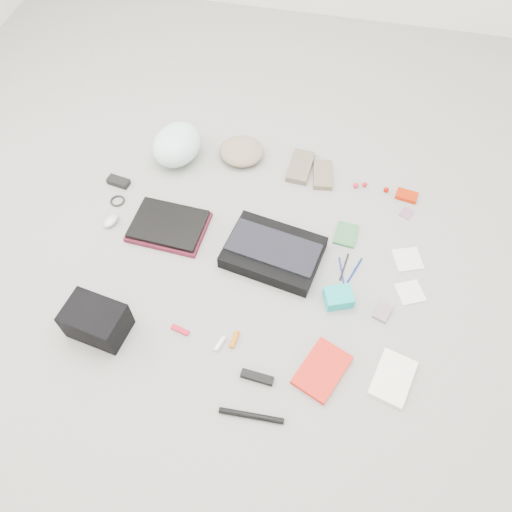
% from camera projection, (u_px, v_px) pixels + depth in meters
% --- Properties ---
extents(ground_plane, '(4.00, 4.00, 0.00)m').
position_uv_depth(ground_plane, '(256.00, 262.00, 2.20)').
color(ground_plane, gray).
extents(messenger_bag, '(0.45, 0.36, 0.07)m').
position_uv_depth(messenger_bag, '(273.00, 252.00, 2.19)').
color(messenger_bag, black).
rests_on(messenger_bag, ground_plane).
extents(bag_flap, '(0.42, 0.24, 0.01)m').
position_uv_depth(bag_flap, '(274.00, 247.00, 2.16)').
color(bag_flap, black).
rests_on(bag_flap, messenger_bag).
extents(laptop_sleeve, '(0.35, 0.27, 0.02)m').
position_uv_depth(laptop_sleeve, '(169.00, 227.00, 2.29)').
color(laptop_sleeve, '#5A1625').
rests_on(laptop_sleeve, ground_plane).
extents(laptop, '(0.33, 0.25, 0.02)m').
position_uv_depth(laptop, '(168.00, 224.00, 2.28)').
color(laptop, black).
rests_on(laptop, laptop_sleeve).
extents(bike_helmet, '(0.28, 0.32, 0.17)m').
position_uv_depth(bike_helmet, '(177.00, 144.00, 2.49)').
color(bike_helmet, '#C8F2E9').
rests_on(bike_helmet, ground_plane).
extents(beanie, '(0.23, 0.22, 0.08)m').
position_uv_depth(beanie, '(242.00, 151.00, 2.53)').
color(beanie, gray).
rests_on(beanie, ground_plane).
extents(mitten_left, '(0.12, 0.22, 0.03)m').
position_uv_depth(mitten_left, '(300.00, 167.00, 2.50)').
color(mitten_left, '#6A5F4C').
rests_on(mitten_left, ground_plane).
extents(mitten_right, '(0.12, 0.19, 0.03)m').
position_uv_depth(mitten_right, '(323.00, 175.00, 2.47)').
color(mitten_right, '#70614A').
rests_on(mitten_right, ground_plane).
extents(power_brick, '(0.12, 0.07, 0.03)m').
position_uv_depth(power_brick, '(119.00, 182.00, 2.45)').
color(power_brick, black).
rests_on(power_brick, ground_plane).
extents(cable_coil, '(0.09, 0.09, 0.01)m').
position_uv_depth(cable_coil, '(117.00, 201.00, 2.39)').
color(cable_coil, black).
rests_on(cable_coil, ground_plane).
extents(mouse, '(0.08, 0.10, 0.03)m').
position_uv_depth(mouse, '(111.00, 221.00, 2.31)').
color(mouse, '#B4B4B5').
rests_on(mouse, ground_plane).
extents(camera_bag, '(0.25, 0.19, 0.15)m').
position_uv_depth(camera_bag, '(96.00, 321.00, 1.96)').
color(camera_bag, black).
rests_on(camera_bag, ground_plane).
extents(multitool, '(0.08, 0.04, 0.01)m').
position_uv_depth(multitool, '(180.00, 330.00, 2.01)').
color(multitool, '#AC0A22').
rests_on(multitool, ground_plane).
extents(toiletry_tube_white, '(0.04, 0.07, 0.02)m').
position_uv_depth(toiletry_tube_white, '(220.00, 344.00, 1.97)').
color(toiletry_tube_white, silver).
rests_on(toiletry_tube_white, ground_plane).
extents(toiletry_tube_orange, '(0.03, 0.07, 0.02)m').
position_uv_depth(toiletry_tube_orange, '(234.00, 339.00, 1.98)').
color(toiletry_tube_orange, '#CA5D07').
rests_on(toiletry_tube_orange, ground_plane).
extents(u_lock, '(0.13, 0.04, 0.03)m').
position_uv_depth(u_lock, '(257.00, 377.00, 1.90)').
color(u_lock, black).
rests_on(u_lock, ground_plane).
extents(bike_pump, '(0.24, 0.03, 0.02)m').
position_uv_depth(bike_pump, '(251.00, 416.00, 1.82)').
color(bike_pump, black).
rests_on(bike_pump, ground_plane).
extents(book_red, '(0.22, 0.26, 0.02)m').
position_uv_depth(book_red, '(322.00, 370.00, 1.91)').
color(book_red, red).
rests_on(book_red, ground_plane).
extents(book_white, '(0.18, 0.23, 0.02)m').
position_uv_depth(book_white, '(393.00, 378.00, 1.90)').
color(book_white, white).
rests_on(book_white, ground_plane).
extents(notepad, '(0.11, 0.14, 0.01)m').
position_uv_depth(notepad, '(346.00, 234.00, 2.28)').
color(notepad, '#31693B').
rests_on(notepad, ground_plane).
extents(pen_blue, '(0.04, 0.13, 0.01)m').
position_uv_depth(pen_blue, '(341.00, 270.00, 2.17)').
color(pen_blue, navy).
rests_on(pen_blue, ground_plane).
extents(pen_black, '(0.03, 0.14, 0.01)m').
position_uv_depth(pen_black, '(344.00, 267.00, 2.18)').
color(pen_black, black).
rests_on(pen_black, ground_plane).
extents(pen_navy, '(0.05, 0.14, 0.01)m').
position_uv_depth(pen_navy, '(355.00, 270.00, 2.17)').
color(pen_navy, navy).
rests_on(pen_navy, ground_plane).
extents(accordion_wallet, '(0.14, 0.13, 0.06)m').
position_uv_depth(accordion_wallet, '(338.00, 297.00, 2.07)').
color(accordion_wallet, '#0DB4AD').
rests_on(accordion_wallet, ground_plane).
extents(card_deck, '(0.08, 0.10, 0.02)m').
position_uv_depth(card_deck, '(382.00, 312.00, 2.06)').
color(card_deck, gray).
rests_on(card_deck, ground_plane).
extents(napkin_top, '(0.15, 0.15, 0.01)m').
position_uv_depth(napkin_top, '(408.00, 259.00, 2.21)').
color(napkin_top, silver).
rests_on(napkin_top, ground_plane).
extents(napkin_bottom, '(0.14, 0.14, 0.01)m').
position_uv_depth(napkin_bottom, '(410.00, 292.00, 2.11)').
color(napkin_bottom, silver).
rests_on(napkin_bottom, ground_plane).
extents(lollipop_a, '(0.04, 0.04, 0.03)m').
position_uv_depth(lollipop_a, '(356.00, 185.00, 2.43)').
color(lollipop_a, red).
rests_on(lollipop_a, ground_plane).
extents(lollipop_b, '(0.03, 0.03, 0.02)m').
position_uv_depth(lollipop_b, '(365.00, 185.00, 2.44)').
color(lollipop_b, '#A81814').
rests_on(lollipop_b, ground_plane).
extents(lollipop_c, '(0.03, 0.03, 0.03)m').
position_uv_depth(lollipop_c, '(386.00, 190.00, 2.42)').
color(lollipop_c, '#9D0500').
rests_on(lollipop_c, ground_plane).
extents(altoids_tin, '(0.11, 0.08, 0.02)m').
position_uv_depth(altoids_tin, '(407.00, 196.00, 2.40)').
color(altoids_tin, '#B32104').
rests_on(altoids_tin, ground_plane).
extents(stamp_sheet, '(0.07, 0.08, 0.00)m').
position_uv_depth(stamp_sheet, '(407.00, 213.00, 2.35)').
color(stamp_sheet, '#915F7A').
rests_on(stamp_sheet, ground_plane).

